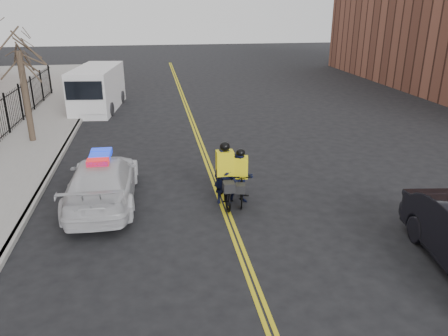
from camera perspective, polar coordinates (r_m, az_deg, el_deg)
name	(u,v)px	position (r m, az deg, el deg)	size (l,w,h in m)	color
ground	(236,237)	(12.19, 1.55, -9.05)	(120.00, 120.00, 0.00)	black
center_line_left	(200,148)	(19.45, -3.10, 2.60)	(0.10, 60.00, 0.01)	gold
center_line_right	(204,148)	(19.47, -2.63, 2.62)	(0.10, 60.00, 0.01)	gold
sidewalk	(24,156)	(20.09, -24.64, 1.48)	(3.00, 60.00, 0.15)	gray
curb	(62,154)	(19.73, -20.45, 1.76)	(0.20, 60.00, 0.15)	gray
street_tree	(21,65)	(21.28, -25.01, 12.07)	(3.20, 3.20, 4.80)	#392A21
police_cruiser	(102,181)	(14.42, -15.60, -1.65)	(2.16, 5.16, 1.65)	silver
cargo_van	(97,89)	(27.49, -16.26, 9.82)	(2.88, 6.20, 2.51)	white
cyclist_near	(225,182)	(13.91, 0.10, -1.84)	(0.74, 2.10, 2.05)	black
cyclist_far	(240,181)	(13.96, 2.12, -1.76)	(0.91, 1.86, 1.82)	black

